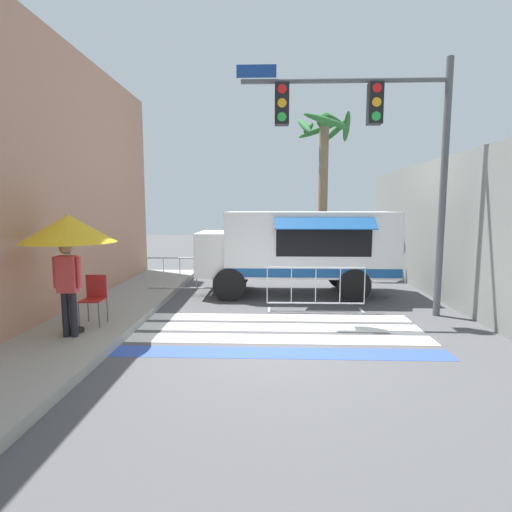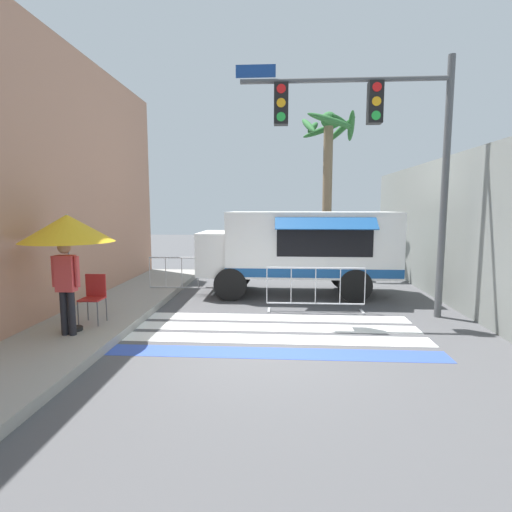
{
  "view_description": "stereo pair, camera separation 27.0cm",
  "coord_description": "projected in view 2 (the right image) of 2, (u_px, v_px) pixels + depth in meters",
  "views": [
    {
      "loc": [
        0.02,
        -7.03,
        2.55
      ],
      "look_at": [
        -0.34,
        2.95,
        1.33
      ],
      "focal_mm": 28.0,
      "sensor_mm": 36.0,
      "label": 1
    },
    {
      "loc": [
        0.29,
        -7.01,
        2.55
      ],
      "look_at": [
        -0.34,
        2.95,
        1.33
      ],
      "focal_mm": 28.0,
      "sensor_mm": 36.0,
      "label": 2
    }
  ],
  "objects": [
    {
      "name": "vendor_person",
      "position": [
        66.0,
        282.0,
        7.37
      ],
      "size": [
        0.53,
        0.23,
        1.77
      ],
      "rotation": [
        0.0,
        0.0,
        -0.23
      ],
      "color": "black",
      "rests_on": "sidewalk_left"
    },
    {
      "name": "folding_chair",
      "position": [
        94.0,
        293.0,
        8.27
      ],
      "size": [
        0.43,
        0.43,
        1.0
      ],
      "rotation": [
        0.0,
        0.0,
        -0.37
      ],
      "color": "#4C4C51",
      "rests_on": "sidewalk_left"
    },
    {
      "name": "sidewalk_left",
      "position": [
        3.0,
        338.0,
        7.57
      ],
      "size": [
        4.4,
        16.0,
        0.17
      ],
      "color": "#99968E",
      "rests_on": "ground_plane"
    },
    {
      "name": "patio_umbrella",
      "position": [
        67.0,
        229.0,
        7.52
      ],
      "size": [
        1.72,
        1.72,
        2.25
      ],
      "color": "black",
      "rests_on": "sidewalk_left"
    },
    {
      "name": "crosswalk_painted",
      "position": [
        266.0,
        333.0,
        8.16
      ],
      "size": [
        6.4,
        2.84,
        0.01
      ],
      "color": "#334FB2",
      "rests_on": "ground_plane"
    },
    {
      "name": "ground_plane",
      "position": [
        264.0,
        348.0,
        7.28
      ],
      "size": [
        60.0,
        60.0,
        0.0
      ],
      "primitive_type": "plane",
      "color": "#4C4C4F"
    },
    {
      "name": "barricade_front",
      "position": [
        315.0,
        289.0,
        9.78
      ],
      "size": [
        2.41,
        0.44,
        1.11
      ],
      "color": "#B7BABF",
      "rests_on": "ground_plane"
    },
    {
      "name": "food_truck",
      "position": [
        296.0,
        246.0,
        11.64
      ],
      "size": [
        5.63,
        2.5,
        2.42
      ],
      "color": "white",
      "rests_on": "ground_plane"
    },
    {
      "name": "palm_tree",
      "position": [
        328.0,
        160.0,
        15.23
      ],
      "size": [
        2.2,
        2.12,
        6.13
      ],
      "color": "#7A664C",
      "rests_on": "ground_plane"
    },
    {
      "name": "traffic_signal_pole",
      "position": [
        376.0,
        134.0,
        8.95
      ],
      "size": [
        4.81,
        0.29,
        5.86
      ],
      "color": "#515456",
      "rests_on": "ground_plane"
    },
    {
      "name": "concrete_wall_right",
      "position": [
        465.0,
        232.0,
        9.72
      ],
      "size": [
        0.2,
        16.0,
        3.9
      ],
      "color": "gray",
      "rests_on": "ground_plane"
    },
    {
      "name": "barricade_side",
      "position": [
        182.0,
        276.0,
        11.76
      ],
      "size": [
        1.96,
        0.44,
        1.11
      ],
      "color": "#B7BABF",
      "rests_on": "ground_plane"
    }
  ]
}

